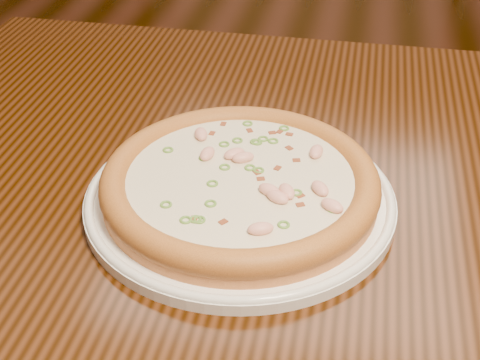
# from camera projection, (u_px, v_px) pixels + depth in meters

# --- Properties ---
(hero_table) EXTENTS (1.20, 0.80, 0.75)m
(hero_table) POSITION_uv_depth(u_px,v_px,m) (350.00, 259.00, 0.77)
(hero_table) COLOR black
(hero_table) RESTS_ON ground
(plate) EXTENTS (0.32, 0.32, 0.02)m
(plate) POSITION_uv_depth(u_px,v_px,m) (240.00, 197.00, 0.69)
(plate) COLOR white
(plate) RESTS_ON hero_table
(pizza) EXTENTS (0.28, 0.28, 0.03)m
(pizza) POSITION_uv_depth(u_px,v_px,m) (240.00, 182.00, 0.68)
(pizza) COLOR tan
(pizza) RESTS_ON plate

